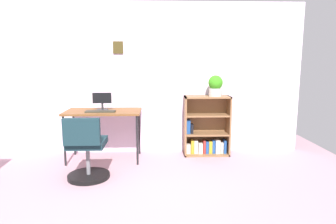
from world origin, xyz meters
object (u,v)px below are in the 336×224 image
desk (103,115)px  potted_plant_on_shelf (215,86)px  monitor (102,101)px  bookshelf_low (206,129)px  office_chair (87,153)px  keyboard (100,111)px

desk → potted_plant_on_shelf: potted_plant_on_shelf is taller
desk → monitor: monitor is taller
desk → bookshelf_low: size_ratio=1.18×
office_chair → keyboard: bearing=84.7°
desk → bookshelf_low: bookshelf_low is taller
desk → office_chair: bearing=-95.7°
desk → keyboard: bearing=-98.1°
office_chair → potted_plant_on_shelf: potted_plant_on_shelf is taller
keyboard → bookshelf_low: 1.64m
bookshelf_low → potted_plant_on_shelf: potted_plant_on_shelf is taller
keyboard → monitor: bearing=90.1°
keyboard → potted_plant_on_shelf: (1.69, 0.29, 0.34)m
bookshelf_low → office_chair: bearing=-148.2°
keyboard → bookshelf_low: bearing=12.3°
monitor → keyboard: monitor is taller
desk → keyboard: 0.14m
keyboard → potted_plant_on_shelf: size_ratio=1.31×
office_chair → potted_plant_on_shelf: bearing=28.6°
keyboard → office_chair: size_ratio=0.51×
monitor → potted_plant_on_shelf: bearing=4.3°
monitor → office_chair: bearing=-94.2°
monitor → keyboard: (0.00, -0.16, -0.12)m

